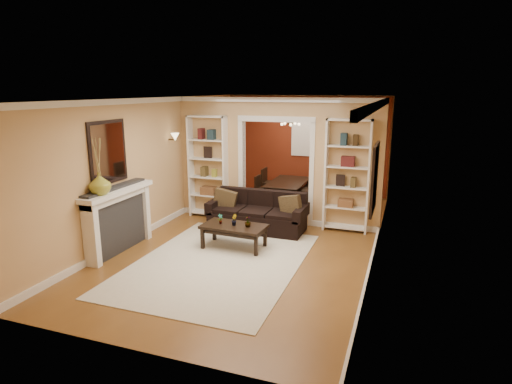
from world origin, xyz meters
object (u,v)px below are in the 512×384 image
at_px(coffee_table, 234,237).
at_px(dining_table, 289,192).
at_px(bookshelf_left, 208,167).
at_px(bookshelf_right, 347,176).
at_px(fireplace, 120,220).
at_px(sofa, 257,212).

xyz_separation_m(coffee_table, dining_table, (0.11, 3.43, 0.06)).
height_order(bookshelf_left, bookshelf_right, same).
relative_size(coffee_table, bookshelf_left, 0.50).
bearing_deg(fireplace, bookshelf_right, 34.80).
height_order(sofa, bookshelf_left, bookshelf_left).
bearing_deg(sofa, bookshelf_right, 18.61).
bearing_deg(dining_table, sofa, 178.79).
relative_size(bookshelf_right, fireplace, 1.35).
relative_size(sofa, bookshelf_right, 0.88).
xyz_separation_m(bookshelf_right, fireplace, (-3.64, -2.53, -0.57)).
relative_size(coffee_table, fireplace, 0.68).
height_order(coffee_table, fireplace, fireplace).
relative_size(bookshelf_left, fireplace, 1.35).
relative_size(coffee_table, dining_table, 0.72).
distance_m(coffee_table, bookshelf_right, 2.63).
bearing_deg(dining_table, coffee_table, 178.24).
relative_size(bookshelf_right, dining_table, 1.44).
xyz_separation_m(bookshelf_left, dining_table, (1.43, 1.73, -0.87)).
distance_m(coffee_table, fireplace, 2.07).
distance_m(fireplace, dining_table, 4.70).
bearing_deg(bookshelf_left, bookshelf_right, 0.00).
height_order(sofa, fireplace, fireplace).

